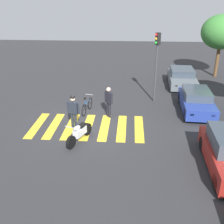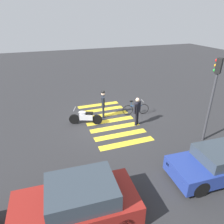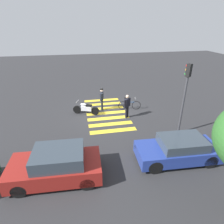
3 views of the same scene
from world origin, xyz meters
The scene contains 10 objects.
ground_plane centered at (0.00, 0.00, 0.00)m, with size 60.00×60.00×0.00m, color #2B2B2D.
police_motorcycle centered at (1.54, -0.13, 0.45)m, with size 1.94×0.97×1.03m.
leaning_bicycle centered at (-1.92, -0.32, 0.39)m, with size 1.78×0.48×1.01m.
officer_on_foot centered at (0.24, -0.65, 1.09)m, with size 0.34×0.67×1.86m.
officer_by_motorcycle centered at (-1.35, 1.00, 1.01)m, with size 0.57×0.47×1.75m.
crosswalk_stripes centered at (0.00, 0.00, 0.00)m, with size 3.05×5.85×0.01m.
car_grey_coupe centered at (-7.57, 6.08, 0.63)m, with size 4.16×2.11×1.31m.
car_blue_hatchback centered at (-2.61, 6.11, 0.63)m, with size 4.12×1.91×1.28m.
traffic_light_pole centered at (-3.97, 3.74, 2.91)m, with size 0.33×0.36×4.35m.
street_tree_near centered at (-10.45, 9.44, 3.68)m, with size 3.25×3.25×5.08m.
Camera 1 is at (12.39, 2.18, 6.25)m, focal length 42.59 mm.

